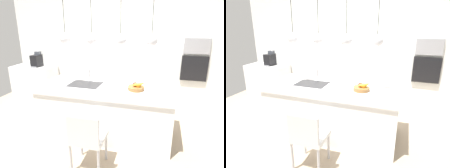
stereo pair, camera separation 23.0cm
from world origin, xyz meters
The scene contains 15 objects.
floor centered at (0.00, 0.00, 0.00)m, with size 6.60×6.60×0.00m, color tan.
back_wall centered at (0.00, 1.65, 1.30)m, with size 6.00×0.10×2.60m, color white.
kitchen_island centered at (0.00, 0.00, 0.45)m, with size 2.30×1.02×0.90m.
sink_basin centered at (-0.40, 0.00, 0.90)m, with size 0.56×0.40×0.02m, color #2D2D30.
faucet centered at (-0.40, 0.21, 1.04)m, with size 0.02×0.17×0.22m.
fruit_bowl centered at (0.52, -0.06, 0.95)m, with size 0.26×0.26×0.15m.
side_counter centered at (-2.40, 1.28, 0.42)m, with size 1.10×0.60×0.84m, color white.
coffee_machine centered at (-2.29, 1.28, 1.00)m, with size 0.20×0.35×0.38m.
microwave centered at (1.59, 1.58, 1.45)m, with size 0.54×0.08×0.34m, color #9E9EA3.
oven centered at (1.59, 1.58, 0.95)m, with size 0.56×0.08×0.56m, color black.
chair_near centered at (0.01, -0.94, 0.50)m, with size 0.46×0.43×0.85m.
pendant_light_left centered at (-0.71, 0.00, 1.69)m, with size 0.18×0.18×0.78m.
pendant_light_center_left centered at (-0.24, 0.00, 1.69)m, with size 0.18×0.18×0.78m.
pendant_light_center_right centered at (0.24, 0.00, 1.69)m, with size 0.18×0.18×0.78m.
pendant_light_right centered at (0.71, 0.00, 1.69)m, with size 0.18×0.18×0.78m.
Camera 1 is at (0.91, -2.98, 1.95)m, focal length 30.81 mm.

